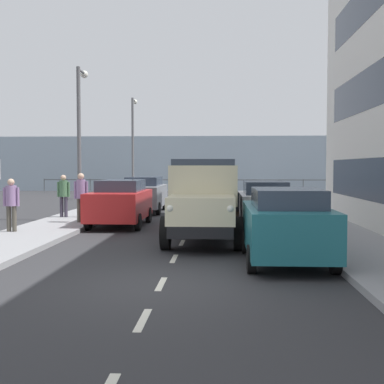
{
  "coord_description": "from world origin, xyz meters",
  "views": [
    {
      "loc": [
        -1.11,
        9.3,
        2.21
      ],
      "look_at": [
        -0.11,
        -8.43,
        1.32
      ],
      "focal_mm": 47.05,
      "sensor_mm": 36.0,
      "label": 1
    }
  ],
  "objects_px": {
    "car_grey_oppositeside_1": "(144,194)",
    "car_teal_kerbside_near": "(286,224)",
    "car_red_oppositeside_0": "(120,202)",
    "pedestrian_with_bag": "(11,200)",
    "lamp_post_far": "(133,139)",
    "car_white_kerbside_1": "(264,205)",
    "pedestrian_by_lamp": "(81,193)",
    "pedestrian_couple_b": "(64,192)",
    "truck_vintage_cream": "(203,202)",
    "lamp_post_promenade": "(80,128)"
  },
  "relations": [
    {
      "from": "pedestrian_with_bag",
      "to": "lamp_post_far",
      "type": "relative_size",
      "value": 0.26
    },
    {
      "from": "pedestrian_by_lamp",
      "to": "car_grey_oppositeside_1",
      "type": "bearing_deg",
      "value": -103.7
    },
    {
      "from": "pedestrian_with_bag",
      "to": "lamp_post_promenade",
      "type": "xyz_separation_m",
      "value": [
        -0.86,
        -4.9,
        2.69
      ]
    },
    {
      "from": "truck_vintage_cream",
      "to": "lamp_post_promenade",
      "type": "relative_size",
      "value": 0.92
    },
    {
      "from": "truck_vintage_cream",
      "to": "pedestrian_couple_b",
      "type": "xyz_separation_m",
      "value": [
        5.93,
        -5.66,
        -0.01
      ]
    },
    {
      "from": "pedestrian_couple_b",
      "to": "lamp_post_far",
      "type": "xyz_separation_m",
      "value": [
        -0.65,
        -12.82,
        2.9
      ]
    },
    {
      "from": "car_teal_kerbside_near",
      "to": "car_white_kerbside_1",
      "type": "distance_m",
      "value": 5.69
    },
    {
      "from": "lamp_post_promenade",
      "to": "car_teal_kerbside_near",
      "type": "bearing_deg",
      "value": 129.36
    },
    {
      "from": "truck_vintage_cream",
      "to": "pedestrian_by_lamp",
      "type": "relative_size",
      "value": 3.09
    },
    {
      "from": "car_red_oppositeside_0",
      "to": "lamp_post_promenade",
      "type": "xyz_separation_m",
      "value": [
        2.05,
        -1.98,
        2.93
      ]
    },
    {
      "from": "car_white_kerbside_1",
      "to": "car_teal_kerbside_near",
      "type": "bearing_deg",
      "value": 90.0
    },
    {
      "from": "pedestrian_couple_b",
      "to": "lamp_post_far",
      "type": "distance_m",
      "value": 13.16
    },
    {
      "from": "car_teal_kerbside_near",
      "to": "pedestrian_couple_b",
      "type": "height_order",
      "value": "pedestrian_couple_b"
    },
    {
      "from": "pedestrian_by_lamp",
      "to": "pedestrian_couple_b",
      "type": "xyz_separation_m",
      "value": [
        1.25,
        -1.87,
        -0.06
      ]
    },
    {
      "from": "pedestrian_with_bag",
      "to": "truck_vintage_cream",
      "type": "bearing_deg",
      "value": 170.54
    },
    {
      "from": "car_white_kerbside_1",
      "to": "car_grey_oppositeside_1",
      "type": "xyz_separation_m",
      "value": [
        5.24,
        -6.97,
        0.0
      ]
    },
    {
      "from": "truck_vintage_cream",
      "to": "car_teal_kerbside_near",
      "type": "relative_size",
      "value": 1.42
    },
    {
      "from": "pedestrian_with_bag",
      "to": "pedestrian_by_lamp",
      "type": "distance_m",
      "value": 3.14
    },
    {
      "from": "car_white_kerbside_1",
      "to": "lamp_post_far",
      "type": "relative_size",
      "value": 0.61
    },
    {
      "from": "car_teal_kerbside_near",
      "to": "car_red_oppositeside_0",
      "type": "xyz_separation_m",
      "value": [
        5.24,
        -6.91,
        0.0
      ]
    },
    {
      "from": "car_red_oppositeside_0",
      "to": "pedestrian_with_bag",
      "type": "height_order",
      "value": "pedestrian_with_bag"
    },
    {
      "from": "pedestrian_with_bag",
      "to": "lamp_post_far",
      "type": "distance_m",
      "value": 17.72
    },
    {
      "from": "truck_vintage_cream",
      "to": "car_white_kerbside_1",
      "type": "relative_size",
      "value": 1.41
    },
    {
      "from": "car_red_oppositeside_0",
      "to": "pedestrian_with_bag",
      "type": "xyz_separation_m",
      "value": [
        2.92,
        2.92,
        0.25
      ]
    },
    {
      "from": "pedestrian_with_bag",
      "to": "pedestrian_couple_b",
      "type": "xyz_separation_m",
      "value": [
        -0.22,
        -4.64,
        0.03
      ]
    },
    {
      "from": "pedestrian_couple_b",
      "to": "car_grey_oppositeside_1",
      "type": "bearing_deg",
      "value": -123.7
    },
    {
      "from": "car_red_oppositeside_0",
      "to": "lamp_post_far",
      "type": "relative_size",
      "value": 0.62
    },
    {
      "from": "car_teal_kerbside_near",
      "to": "car_grey_oppositeside_1",
      "type": "xyz_separation_m",
      "value": [
        5.24,
        -12.66,
        0.0
      ]
    },
    {
      "from": "car_red_oppositeside_0",
      "to": "pedestrian_couple_b",
      "type": "height_order",
      "value": "pedestrian_couple_b"
    },
    {
      "from": "car_grey_oppositeside_1",
      "to": "car_white_kerbside_1",
      "type": "bearing_deg",
      "value": 126.9
    },
    {
      "from": "pedestrian_couple_b",
      "to": "lamp_post_promenade",
      "type": "bearing_deg",
      "value": -157.82
    },
    {
      "from": "car_white_kerbside_1",
      "to": "lamp_post_promenade",
      "type": "height_order",
      "value": "lamp_post_promenade"
    },
    {
      "from": "car_grey_oppositeside_1",
      "to": "pedestrian_with_bag",
      "type": "relative_size",
      "value": 2.65
    },
    {
      "from": "car_white_kerbside_1",
      "to": "pedestrian_by_lamp",
      "type": "relative_size",
      "value": 2.19
    },
    {
      "from": "car_grey_oppositeside_1",
      "to": "pedestrian_by_lamp",
      "type": "distance_m",
      "value": 6.09
    },
    {
      "from": "pedestrian_by_lamp",
      "to": "pedestrian_couple_b",
      "type": "bearing_deg",
      "value": -56.11
    },
    {
      "from": "lamp_post_promenade",
      "to": "truck_vintage_cream",
      "type": "bearing_deg",
      "value": 131.77
    },
    {
      "from": "car_red_oppositeside_0",
      "to": "pedestrian_by_lamp",
      "type": "relative_size",
      "value": 2.24
    },
    {
      "from": "truck_vintage_cream",
      "to": "car_red_oppositeside_0",
      "type": "relative_size",
      "value": 1.38
    },
    {
      "from": "car_grey_oppositeside_1",
      "to": "car_red_oppositeside_0",
      "type": "bearing_deg",
      "value": 90.0
    },
    {
      "from": "car_red_oppositeside_0",
      "to": "car_grey_oppositeside_1",
      "type": "relative_size",
      "value": 0.92
    },
    {
      "from": "lamp_post_far",
      "to": "pedestrian_by_lamp",
      "type": "bearing_deg",
      "value": 92.35
    },
    {
      "from": "truck_vintage_cream",
      "to": "pedestrian_with_bag",
      "type": "xyz_separation_m",
      "value": [
        6.15,
        -1.02,
        -0.04
      ]
    },
    {
      "from": "car_grey_oppositeside_1",
      "to": "lamp_post_far",
      "type": "xyz_separation_m",
      "value": [
        2.04,
        -8.78,
        3.17
      ]
    },
    {
      "from": "car_grey_oppositeside_1",
      "to": "car_teal_kerbside_near",
      "type": "bearing_deg",
      "value": 112.47
    },
    {
      "from": "car_red_oppositeside_0",
      "to": "pedestrian_with_bag",
      "type": "bearing_deg",
      "value": 45.05
    },
    {
      "from": "pedestrian_couple_b",
      "to": "lamp_post_far",
      "type": "relative_size",
      "value": 0.26
    },
    {
      "from": "truck_vintage_cream",
      "to": "lamp_post_far",
      "type": "height_order",
      "value": "lamp_post_far"
    },
    {
      "from": "pedestrian_by_lamp",
      "to": "lamp_post_far",
      "type": "bearing_deg",
      "value": -87.65
    },
    {
      "from": "car_teal_kerbside_near",
      "to": "lamp_post_far",
      "type": "distance_m",
      "value": 22.86
    }
  ]
}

